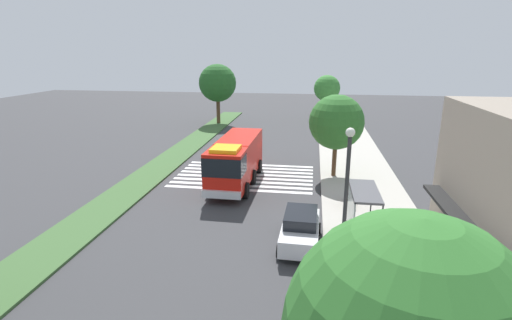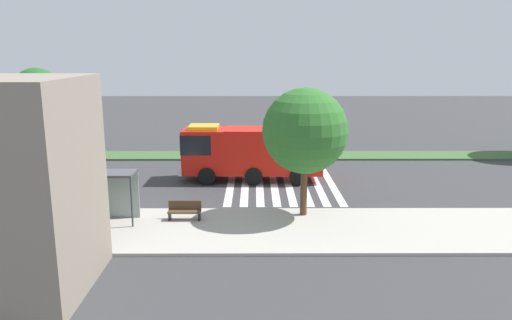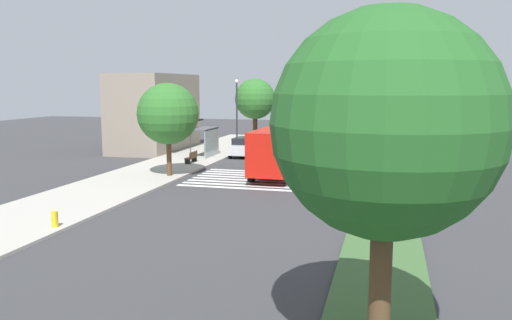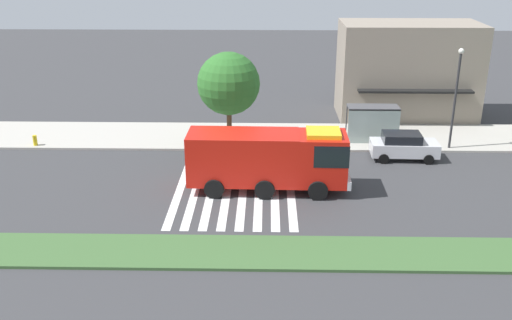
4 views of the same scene
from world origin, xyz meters
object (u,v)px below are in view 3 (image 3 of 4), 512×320
median_tree_far_west (386,125)px  sidewalk_tree_west (168,114)px  fire_hydrant (55,219)px  parked_car_east (285,130)px  bench_near_shelter (192,157)px  parked_car_west (245,147)px  median_tree_west (389,99)px  street_lamp (237,109)px  bus_stop_shelter (208,136)px  sidewalk_tree_east (255,99)px  parked_car_mid (273,135)px  fire_truck (282,147)px

median_tree_far_west → sidewalk_tree_west: bearing=34.6°
fire_hydrant → parked_car_east: bearing=-2.3°
bench_near_shelter → median_tree_far_west: 31.18m
parked_car_west → fire_hydrant: 24.68m
parked_car_east → sidewalk_tree_west: 29.46m
median_tree_west → fire_hydrant: 35.54m
median_tree_west → fire_hydrant: size_ratio=9.69×
street_lamp → fire_hydrant: (-28.14, -0.10, -3.57)m
parked_car_west → parked_car_east: parked_car_west is taller
median_tree_far_west → median_tree_west: size_ratio=1.15×
bus_stop_shelter → parked_car_east: bearing=-8.6°
median_tree_far_west → parked_car_east: bearing=13.7°
sidewalk_tree_east → sidewalk_tree_west: bearing=180.0°
bench_near_shelter → street_lamp: street_lamp is taller
parked_car_west → parked_car_mid: bearing=1.6°
parked_car_east → bus_stop_shelter: bearing=173.8°
bus_stop_shelter → sidewalk_tree_east: (13.47, -0.72, 2.88)m
parked_car_east → bench_near_shelter: bearing=175.4°
fire_truck → parked_car_east: (26.26, 5.08, -1.08)m
bus_stop_shelter → median_tree_far_west: (-30.81, -15.18, 3.58)m
bench_near_shelter → sidewalk_tree_west: sidewalk_tree_west is taller
bus_stop_shelter → street_lamp: (5.03, -1.12, 2.18)m
sidewalk_tree_west → fire_truck: bearing=-68.2°
parked_car_mid → median_tree_west: median_tree_west is taller
parked_car_west → sidewalk_tree_east: size_ratio=0.62×
sidewalk_tree_east → median_tree_west: size_ratio=1.02×
street_lamp → fire_hydrant: bearing=-179.8°
bench_near_shelter → fire_hydrant: 19.15m
fire_truck → median_tree_west: bearing=-22.8°
fire_truck → parked_car_west: fire_truck is taller
sidewalk_tree_west → median_tree_far_west: median_tree_far_west is taller
fire_truck → median_tree_far_west: (-23.86, -7.19, 3.50)m
parked_car_mid → sidewalk_tree_east: sidewalk_tree_east is taller
parked_car_mid → bench_near_shelter: size_ratio=2.95×
sidewalk_tree_west → fire_hydrant: bearing=-177.8°
parked_car_east → bench_near_shelter: size_ratio=2.81×
parked_car_east → median_tree_far_west: 51.81m
fire_truck → parked_car_east: bearing=12.1°
parked_car_mid → street_lamp: 8.79m
parked_car_east → median_tree_far_west: median_tree_far_west is taller
bus_stop_shelter → median_tree_far_west: median_tree_far_west is taller
parked_car_mid → bus_stop_shelter: bearing=166.7°
bus_stop_shelter → fire_hydrant: bus_stop_shelter is taller
fire_hydrant → sidewalk_tree_east: bearing=0.8°
sidewalk_tree_east → fire_hydrant: sidewalk_tree_east is taller
parked_car_west → median_tree_far_west: 34.87m
parked_car_mid → median_tree_far_west: size_ratio=0.60×
bench_near_shelter → street_lamp: size_ratio=0.24×
median_tree_far_west → fire_truck: bearing=16.8°
fire_truck → fire_hydrant: size_ratio=12.96×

